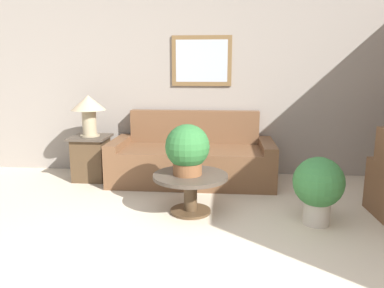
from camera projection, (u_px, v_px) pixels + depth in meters
wall_back at (210, 86)px, 5.51m from camera, size 7.68×0.09×2.60m
couch_main at (192, 160)px, 5.23m from camera, size 2.23×0.95×0.96m
coffee_table at (190, 185)px, 4.08m from camera, size 0.82×0.82×0.44m
side_table at (91, 157)px, 5.31m from camera, size 0.52×0.52×0.63m
table_lamp at (88, 108)px, 5.17m from camera, size 0.48×0.48×0.57m
potted_plant_on_table at (187, 149)px, 4.00m from camera, size 0.48×0.48×0.55m
potted_plant_floor at (318, 186)px, 3.76m from camera, size 0.51×0.51×0.70m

